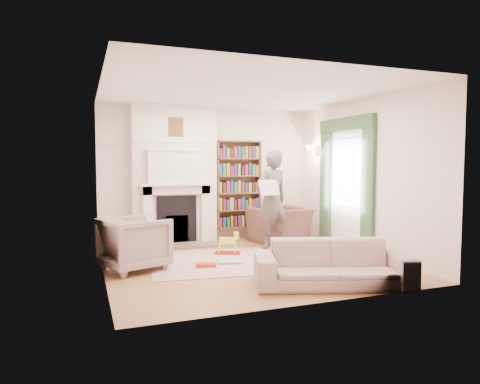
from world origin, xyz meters
name	(u,v)px	position (x,y,z in m)	size (l,w,h in m)	color
floor	(245,262)	(0.00, 0.00, 0.00)	(4.50, 4.50, 0.00)	olive
ceiling	(245,91)	(0.00, 0.00, 2.80)	(4.50, 4.50, 0.00)	white
wall_back	(207,174)	(0.00, 2.25, 1.40)	(4.50, 4.50, 0.00)	silver
wall_front	(316,185)	(0.00, -2.25, 1.40)	(4.50, 4.50, 0.00)	silver
wall_left	(102,180)	(-2.25, 0.00, 1.40)	(4.50, 4.50, 0.00)	silver
wall_right	(360,176)	(2.25, 0.00, 1.40)	(4.50, 4.50, 0.00)	silver
fireplace	(175,175)	(-0.75, 2.05, 1.39)	(1.70, 0.58, 2.80)	silver
bookcase	(238,184)	(0.65, 2.12, 1.18)	(1.00, 0.24, 1.85)	brown
window	(347,173)	(2.23, 0.40, 1.45)	(0.02, 0.90, 1.30)	silver
curtain_left	(368,188)	(2.20, -0.30, 1.20)	(0.07, 0.32, 2.40)	#2D462D
curtain_right	(325,184)	(2.20, 1.10, 1.20)	(0.07, 0.32, 2.40)	#2D462D
pelmet	(346,124)	(2.19, 0.40, 2.38)	(0.09, 1.70, 0.24)	#2D462D
wall_sconce	(309,151)	(2.03, 1.50, 1.90)	(0.20, 0.24, 0.24)	gold
rug	(229,261)	(-0.24, 0.12, 0.01)	(2.57, 1.97, 0.01)	beige
armchair_reading	(279,225)	(1.32, 1.44, 0.36)	(1.11, 0.97, 0.72)	#452624
armchair_left	(134,243)	(-1.79, 0.12, 0.41)	(0.88, 0.90, 0.82)	#ABA38D
sofa	(332,263)	(0.60, -1.69, 0.30)	(2.07, 0.81, 0.60)	#BFAD9E
man_reading	(272,200)	(0.87, 0.84, 0.94)	(0.69, 0.45, 1.88)	#514540
newspaper	(269,188)	(0.72, 0.64, 1.19)	(0.42, 0.02, 0.29)	silver
coffee_table	(315,254)	(0.86, -0.81, 0.23)	(0.70, 0.45, 0.45)	black
paraffin_heater	(150,236)	(-1.35, 1.43, 0.28)	(0.24, 0.24, 0.55)	#A2A4AA
rocking_horse	(227,243)	(-0.10, 0.63, 0.21)	(0.47, 0.19, 0.41)	yellow
board_game	(230,261)	(-0.26, 0.04, 0.03)	(0.39, 0.39, 0.03)	#DBDC4D
game_box_lid	(206,265)	(-0.71, -0.12, 0.04)	(0.31, 0.21, 0.05)	#B12914
comic_annuals	(270,262)	(0.34, -0.25, 0.02)	(0.71, 0.93, 0.02)	red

